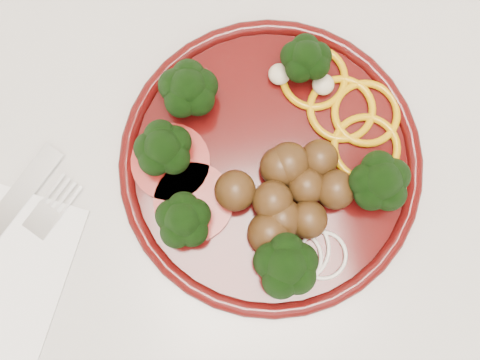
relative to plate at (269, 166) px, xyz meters
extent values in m
cube|color=beige|center=(0.08, -0.02, -0.49)|extent=(2.40, 0.60, 0.87)
cube|color=beige|center=(0.08, -0.02, -0.04)|extent=(2.40, 0.60, 0.03)
cylinder|color=#3D0807|center=(0.00, 0.00, -0.01)|extent=(0.27, 0.27, 0.01)
torus|color=#3D0807|center=(0.00, 0.00, -0.01)|extent=(0.27, 0.27, 0.01)
sphere|color=#4B2F12|center=(0.05, -0.03, 0.01)|extent=(0.04, 0.04, 0.04)
sphere|color=#4B2F12|center=(-0.01, -0.06, 0.01)|extent=(0.04, 0.04, 0.04)
sphere|color=#4B2F12|center=(0.04, 0.00, 0.01)|extent=(0.04, 0.04, 0.04)
sphere|color=#4B2F12|center=(-0.03, -0.02, 0.01)|extent=(0.04, 0.04, 0.04)
sphere|color=#4B2F12|center=(0.00, -0.03, 0.01)|extent=(0.04, 0.04, 0.04)
sphere|color=#4B2F12|center=(0.02, -0.05, 0.01)|extent=(0.04, 0.04, 0.04)
sphere|color=#4B2F12|center=(0.03, -0.03, 0.01)|extent=(0.04, 0.04, 0.04)
sphere|color=#4B2F12|center=(0.01, 0.00, 0.01)|extent=(0.04, 0.04, 0.04)
sphere|color=#4B2F12|center=(0.02, 0.00, 0.01)|extent=(0.04, 0.04, 0.04)
sphere|color=#4B2F12|center=(0.00, -0.05, 0.01)|extent=(0.04, 0.04, 0.04)
torus|color=#C58A07|center=(0.08, 0.04, -0.01)|extent=(0.06, 0.06, 0.01)
torus|color=#C58A07|center=(0.09, 0.00, -0.01)|extent=(0.06, 0.06, 0.01)
torus|color=#C58A07|center=(0.06, 0.07, -0.01)|extent=(0.06, 0.06, 0.01)
torus|color=#C58A07|center=(0.10, 0.03, -0.01)|extent=(0.06, 0.06, 0.01)
cylinder|color=#720A07|center=(-0.08, 0.02, 0.00)|extent=(0.07, 0.07, 0.01)
cylinder|color=#720A07|center=(-0.07, -0.02, 0.00)|extent=(0.07, 0.07, 0.01)
torus|color=beige|center=(0.00, -0.08, -0.01)|extent=(0.05, 0.05, 0.00)
torus|color=beige|center=(0.03, -0.08, -0.01)|extent=(0.04, 0.04, 0.00)
torus|color=beige|center=(0.01, -0.07, -0.01)|extent=(0.06, 0.06, 0.00)
ellipsoid|color=#C6B793|center=(0.03, 0.08, 0.00)|extent=(0.02, 0.02, 0.01)
ellipsoid|color=#C6B793|center=(-0.04, 0.08, 0.00)|extent=(0.02, 0.02, 0.01)
ellipsoid|color=#C6B793|center=(0.06, 0.06, 0.00)|extent=(0.02, 0.02, 0.01)
cube|color=silver|center=(-0.23, 0.02, -0.01)|extent=(0.11, 0.10, 0.00)
cube|color=silver|center=(-0.20, 0.00, -0.01)|extent=(0.04, 0.04, 0.00)
cube|color=silver|center=(-0.18, 0.01, -0.02)|extent=(0.03, 0.02, 0.00)
cube|color=silver|center=(-0.18, 0.01, -0.02)|extent=(0.03, 0.02, 0.00)
cube|color=silver|center=(-0.19, 0.02, -0.02)|extent=(0.03, 0.02, 0.00)
cube|color=silver|center=(-0.19, 0.02, -0.02)|extent=(0.03, 0.02, 0.00)
camera|label=1|loc=(-0.04, -0.09, 0.51)|focal=45.00mm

